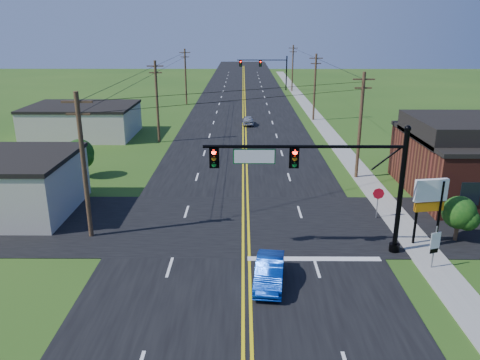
{
  "coord_description": "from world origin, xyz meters",
  "views": [
    {
      "loc": [
        -0.03,
        -16.62,
        12.52
      ],
      "look_at": [
        -0.19,
        10.0,
        3.73
      ],
      "focal_mm": 35.0,
      "sensor_mm": 36.0,
      "label": 1
    }
  ],
  "objects_px": {
    "blue_car": "(269,273)",
    "stop_sign": "(378,197)",
    "signal_mast_far": "(265,67)",
    "route_sign": "(435,244)",
    "signal_mast_main": "(322,174)"
  },
  "relations": [
    {
      "from": "stop_sign",
      "to": "signal_mast_far",
      "type": "bearing_deg",
      "value": 96.97
    },
    {
      "from": "signal_mast_main",
      "to": "signal_mast_far",
      "type": "xyz_separation_m",
      "value": [
        0.1,
        72.0,
        -0.2
      ]
    },
    {
      "from": "signal_mast_far",
      "to": "route_sign",
      "type": "xyz_separation_m",
      "value": [
        5.77,
        -74.02,
        -3.09
      ]
    },
    {
      "from": "blue_car",
      "to": "stop_sign",
      "type": "height_order",
      "value": "stop_sign"
    },
    {
      "from": "route_sign",
      "to": "stop_sign",
      "type": "relative_size",
      "value": 1.14
    },
    {
      "from": "signal_mast_far",
      "to": "stop_sign",
      "type": "relative_size",
      "value": 5.0
    },
    {
      "from": "signal_mast_main",
      "to": "blue_car",
      "type": "distance_m",
      "value": 6.26
    },
    {
      "from": "signal_mast_main",
      "to": "blue_car",
      "type": "xyz_separation_m",
      "value": [
        -3.01,
        -3.66,
        -4.09
      ]
    },
    {
      "from": "blue_car",
      "to": "stop_sign",
      "type": "xyz_separation_m",
      "value": [
        7.78,
        8.61,
        0.92
      ]
    },
    {
      "from": "blue_car",
      "to": "route_sign",
      "type": "relative_size",
      "value": 1.6
    },
    {
      "from": "signal_mast_main",
      "to": "route_sign",
      "type": "height_order",
      "value": "signal_mast_main"
    },
    {
      "from": "signal_mast_far",
      "to": "route_sign",
      "type": "bearing_deg",
      "value": -85.54
    },
    {
      "from": "signal_mast_far",
      "to": "stop_sign",
      "type": "distance_m",
      "value": 67.28
    },
    {
      "from": "blue_car",
      "to": "stop_sign",
      "type": "distance_m",
      "value": 11.64
    },
    {
      "from": "signal_mast_far",
      "to": "blue_car",
      "type": "bearing_deg",
      "value": -92.35
    }
  ]
}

